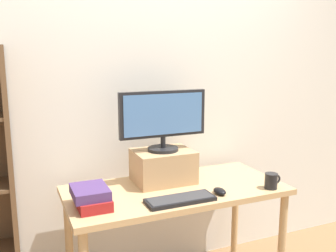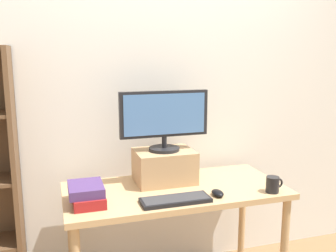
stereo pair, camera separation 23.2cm
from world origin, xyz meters
TOP-DOWN VIEW (x-y plane):
  - back_wall at (0.00, 0.45)m, footprint 7.00×0.08m
  - desk at (0.00, 0.00)m, footprint 1.37×0.65m
  - riser_box at (-0.03, 0.14)m, footprint 0.38×0.29m
  - computer_monitor at (-0.03, 0.13)m, footprint 0.58×0.20m
  - keyboard at (-0.07, -0.22)m, footprint 0.40×0.15m
  - computer_mouse at (0.20, -0.20)m, footprint 0.06×0.10m
  - book_stack at (-0.55, -0.09)m, footprint 0.19×0.25m
  - coffee_mug at (0.54, -0.25)m, footprint 0.11×0.08m

SIDE VIEW (x-z plane):
  - desk at x=0.00m, z-range 0.29..1.05m
  - keyboard at x=-0.07m, z-range 0.76..0.78m
  - computer_mouse at x=0.20m, z-range 0.76..0.79m
  - coffee_mug at x=0.54m, z-range 0.76..0.85m
  - book_stack at x=-0.55m, z-range 0.76..0.87m
  - riser_box at x=-0.03m, z-range 0.76..0.97m
  - computer_monitor at x=-0.03m, z-range 0.99..1.38m
  - back_wall at x=0.00m, z-range 0.00..2.60m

